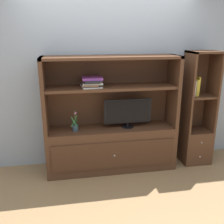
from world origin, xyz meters
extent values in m
plane|color=#99754C|center=(0.00, 0.00, 0.00)|extent=(8.00, 8.00, 0.00)
cube|color=#9EA8B2|center=(0.00, 0.75, 1.40)|extent=(6.00, 0.10, 2.80)
cube|color=#4C2D1C|center=(0.00, 0.40, 0.32)|extent=(1.86, 0.45, 0.64)
cube|color=#462A19|center=(0.00, 0.17, 0.32)|extent=(1.71, 0.02, 0.39)
sphere|color=silver|center=(0.00, 0.15, 0.32)|extent=(0.02, 0.02, 0.02)
cube|color=#4C2D1C|center=(-0.91, 0.40, 1.15)|extent=(0.05, 0.45, 1.01)
cube|color=#4C2D1C|center=(0.91, 0.40, 1.15)|extent=(0.05, 0.45, 1.01)
cube|color=#4C2D1C|center=(0.00, 0.61, 1.15)|extent=(1.86, 0.02, 1.01)
cube|color=#4C2D1C|center=(0.00, 0.40, 1.64)|extent=(1.86, 0.45, 0.04)
cube|color=#4C2D1C|center=(0.00, 0.40, 1.23)|extent=(1.76, 0.40, 0.04)
cylinder|color=black|center=(0.23, 0.38, 0.65)|extent=(0.18, 0.18, 0.01)
cylinder|color=black|center=(0.23, 0.38, 0.68)|extent=(0.03, 0.03, 0.05)
cube|color=black|center=(0.23, 0.38, 0.89)|extent=(0.68, 0.02, 0.35)
cube|color=black|center=(0.23, 0.37, 0.89)|extent=(0.63, 0.00, 0.32)
cylinder|color=#384C56|center=(-0.51, 0.36, 0.69)|extent=(0.08, 0.08, 0.08)
cylinder|color=#3D6B33|center=(-0.51, 0.36, 0.84)|extent=(0.01, 0.01, 0.22)
cube|color=#2D7A38|center=(-0.49, 0.37, 0.78)|extent=(0.03, 0.13, 0.11)
cube|color=#2D7A38|center=(-0.53, 0.38, 0.78)|extent=(0.09, 0.06, 0.15)
cube|color=#2D7A38|center=(-0.53, 0.35, 0.78)|extent=(0.09, 0.07, 0.13)
sphere|color=#C6729E|center=(-0.51, 0.36, 0.90)|extent=(0.03, 0.03, 0.03)
sphere|color=#C6729E|center=(-0.50, 0.37, 0.91)|extent=(0.02, 0.02, 0.02)
cube|color=silver|center=(-0.28, 0.40, 1.26)|extent=(0.29, 0.33, 0.02)
cube|color=black|center=(-0.28, 0.40, 1.27)|extent=(0.23, 0.27, 0.01)
cube|color=#A56638|center=(-0.28, 0.39, 1.29)|extent=(0.24, 0.30, 0.01)
cube|color=silver|center=(-0.26, 0.39, 1.31)|extent=(0.27, 0.25, 0.02)
cube|color=black|center=(-0.28, 0.41, 1.32)|extent=(0.21, 0.31, 0.01)
cube|color=black|center=(-0.26, 0.40, 1.34)|extent=(0.22, 0.34, 0.02)
cube|color=purple|center=(-0.26, 0.41, 1.37)|extent=(0.27, 0.28, 0.03)
cube|color=#4C2D1C|center=(1.33, 0.40, 0.26)|extent=(0.43, 0.37, 0.52)
sphere|color=silver|center=(1.33, 0.21, 0.39)|extent=(0.02, 0.02, 0.02)
sphere|color=silver|center=(1.33, 0.21, 0.16)|extent=(0.02, 0.02, 0.02)
cube|color=#4C2D1C|center=(1.13, 0.40, 1.12)|extent=(0.03, 0.37, 1.19)
cube|color=#4C2D1C|center=(1.52, 0.40, 1.12)|extent=(0.03, 0.37, 1.19)
cube|color=#4C2D1C|center=(1.33, 0.58, 1.12)|extent=(0.43, 0.02, 1.19)
cube|color=#4C2D1C|center=(1.33, 0.40, 1.06)|extent=(0.37, 0.34, 0.03)
cube|color=#4C2D1C|center=(1.33, 0.40, 1.69)|extent=(0.43, 0.37, 0.03)
cube|color=silver|center=(1.19, 0.40, 1.18)|extent=(0.04, 0.17, 0.23)
cube|color=gold|center=(1.23, 0.40, 1.19)|extent=(0.03, 0.17, 0.24)
cube|color=gold|center=(1.26, 0.40, 1.21)|extent=(0.03, 0.15, 0.28)
camera|label=1|loc=(-0.58, -2.99, 1.95)|focal=40.95mm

